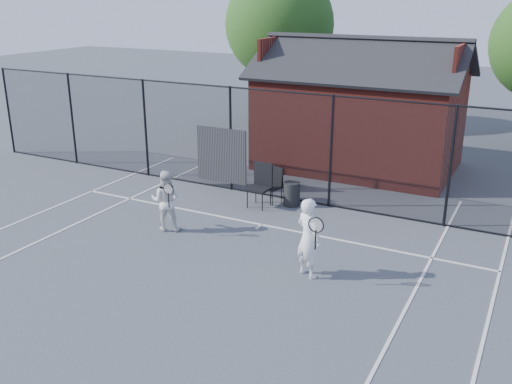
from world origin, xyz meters
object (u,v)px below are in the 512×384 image
at_px(chair_right, 272,186).
at_px(waste_bin, 292,194).
at_px(player_back, 166,200).
at_px(player_front, 308,238).
at_px(clubhouse, 360,118).
at_px(chair_left, 259,187).

height_order(chair_right, waste_bin, chair_right).
bearing_deg(player_back, waste_bin, 55.54).
bearing_deg(player_front, chair_right, 125.38).
height_order(clubhouse, player_back, clubhouse).
height_order(chair_left, chair_right, chair_left).
relative_size(clubhouse, chair_left, 5.70).
bearing_deg(chair_left, chair_right, 77.22).
height_order(clubhouse, player_front, clubhouse).
height_order(clubhouse, waste_bin, clubhouse).
bearing_deg(waste_bin, chair_right, 180.00).
distance_m(player_front, player_back, 3.98).
height_order(chair_left, waste_bin, chair_left).
bearing_deg(player_back, player_front, -9.55).
relative_size(clubhouse, player_front, 3.94).
height_order(player_back, waste_bin, player_back).
height_order(player_back, chair_right, player_back).
bearing_deg(chair_right, player_front, -39.72).
bearing_deg(waste_bin, clubhouse, 84.69).
distance_m(chair_left, waste_bin, 0.92).
distance_m(chair_left, chair_right, 0.53).
bearing_deg(clubhouse, waste_bin, -95.31).
xyz_separation_m(player_front, waste_bin, (-1.93, 3.56, -0.50)).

